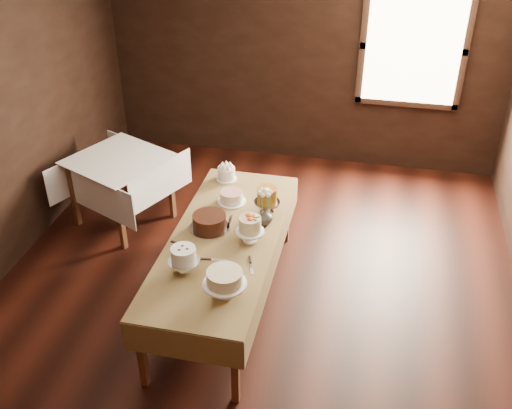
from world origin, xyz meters
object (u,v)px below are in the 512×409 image
object	(u,v)px
side_table	(119,166)
cake_cream	(225,284)
flower_vase	(265,217)
cake_swirl	(184,261)
display_table	(224,243)
cake_meringue	(226,174)
cake_lattice	(232,198)
cake_server_e	(187,247)
cake_flowers	(250,231)
cake_server_b	(251,269)
cake_chocolate	(209,222)
cake_server_a	(220,260)
cake_server_c	(230,219)
cake_server_d	(264,227)
cake_caramel	(267,202)

from	to	relation	value
side_table	cake_cream	size ratio (longest dim) A/B	3.53
side_table	flower_vase	size ratio (longest dim) A/B	8.29
cake_swirl	display_table	bearing A→B (deg)	69.59
cake_meringue	cake_lattice	xyz separation A→B (m)	(0.16, -0.42, -0.02)
cake_lattice	cake_server_e	world-z (taller)	cake_lattice
cake_cream	cake_flowers	bearing A→B (deg)	87.57
cake_server_b	cake_chocolate	bearing A→B (deg)	-152.96
cake_meringue	cake_server_a	distance (m)	1.37
cake_server_a	cake_server_c	bearing A→B (deg)	88.99
cake_meringue	cake_swirl	bearing A→B (deg)	-88.22
cake_swirl	cake_server_d	distance (m)	0.91
cake_flowers	cake_caramel	bearing A→B (deg)	83.48
cake_cream	cake_server_d	bearing A→B (deg)	83.52
cake_meringue	cake_lattice	bearing A→B (deg)	-68.92
cake_chocolate	cake_swirl	size ratio (longest dim) A/B	1.65
cake_meringue	side_table	bearing A→B (deg)	175.75
cake_cream	flower_vase	bearing A→B (deg)	84.50
cake_server_c	cake_server_b	bearing A→B (deg)	-157.79
side_table	cake_server_a	xyz separation A→B (m)	(1.52, -1.42, 0.04)
cake_cream	flower_vase	world-z (taller)	cake_cream
display_table	cake_server_a	size ratio (longest dim) A/B	9.95
cake_cream	cake_lattice	bearing A→B (deg)	102.17
cake_lattice	cake_server_d	size ratio (longest dim) A/B	1.24
side_table	cake_caramel	world-z (taller)	cake_caramel
cake_lattice	cake_server_c	bearing A→B (deg)	-77.95
cake_server_c	cake_server_a	bearing A→B (deg)	-178.94
cake_lattice	cake_chocolate	distance (m)	0.49
cake_meringue	cake_server_a	xyz separation A→B (m)	(0.29, -1.33, -0.06)
cake_server_c	flower_vase	bearing A→B (deg)	-94.01
cake_caramel	cake_server_a	xyz separation A→B (m)	(-0.24, -0.80, -0.12)
cake_caramel	cake_server_d	bearing A→B (deg)	-84.47
cake_server_c	flower_vase	xyz separation A→B (m)	(0.32, 0.01, 0.07)
flower_vase	cake_server_d	bearing A→B (deg)	-82.44
cake_meringue	cake_lattice	world-z (taller)	cake_meringue
cake_server_a	flower_vase	world-z (taller)	flower_vase
display_table	cake_caramel	bearing A→B (deg)	58.29
cake_chocolate	cake_meringue	bearing A→B (deg)	95.03
cake_caramel	cake_swirl	xyz separation A→B (m)	(-0.49, -0.99, -0.02)
cake_chocolate	cake_cream	bearing A→B (deg)	-66.54
cake_server_a	cake_server_e	world-z (taller)	same
side_table	cake_server_d	xyz separation A→B (m)	(1.78, -0.87, 0.04)
cake_flowers	cake_server_a	xyz separation A→B (m)	(-0.18, -0.32, -0.11)
cake_server_c	flower_vase	size ratio (longest dim) A/B	1.61
cake_meringue	cake_cream	size ratio (longest dim) A/B	0.70
cake_chocolate	cake_server_c	bearing A→B (deg)	50.82
cake_server_d	cake_server_a	bearing A→B (deg)	175.11
side_table	cake_flowers	xyz separation A→B (m)	(1.71, -1.10, 0.15)
side_table	cake_server_b	xyz separation A→B (m)	(1.80, -1.48, 0.04)
cake_lattice	cake_server_a	xyz separation A→B (m)	(0.13, -0.92, -0.05)
cake_caramel	cake_flowers	xyz separation A→B (m)	(-0.05, -0.47, -0.01)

